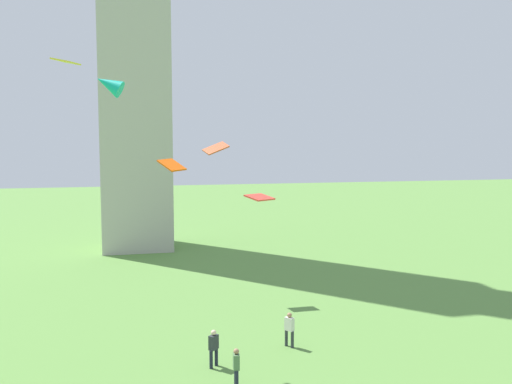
{
  "coord_description": "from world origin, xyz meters",
  "views": [
    {
      "loc": [
        -5.08,
        -4.64,
        9.94
      ],
      "look_at": [
        1.22,
        21.97,
        7.41
      ],
      "focal_mm": 37.83,
      "sensor_mm": 36.0,
      "label": 1
    }
  ],
  "objects_px": {
    "kite_flying_4": "(66,62)",
    "kite_flying_6": "(109,84)",
    "kite_flying_3": "(216,148)",
    "kite_flying_0": "(260,197)",
    "person_0": "(236,365)",
    "kite_flying_1": "(172,165)",
    "person_5": "(289,328)",
    "person_2": "(214,346)"
  },
  "relations": [
    {
      "from": "kite_flying_4",
      "to": "kite_flying_6",
      "type": "distance_m",
      "value": 7.8
    },
    {
      "from": "person_2",
      "to": "person_5",
      "type": "xyz_separation_m",
      "value": [
        3.95,
        1.51,
        0.01
      ]
    },
    {
      "from": "kite_flying_0",
      "to": "kite_flying_6",
      "type": "distance_m",
      "value": 8.98
    },
    {
      "from": "kite_flying_1",
      "to": "person_2",
      "type": "bearing_deg",
      "value": -169.86
    },
    {
      "from": "person_0",
      "to": "kite_flying_1",
      "type": "distance_m",
      "value": 9.15
    },
    {
      "from": "kite_flying_0",
      "to": "kite_flying_3",
      "type": "bearing_deg",
      "value": 50.89
    },
    {
      "from": "kite_flying_3",
      "to": "kite_flying_0",
      "type": "bearing_deg",
      "value": 77.59
    },
    {
      "from": "person_5",
      "to": "kite_flying_3",
      "type": "xyz_separation_m",
      "value": [
        -1.9,
        10.33,
        8.58
      ]
    },
    {
      "from": "person_5",
      "to": "kite_flying_0",
      "type": "height_order",
      "value": "kite_flying_0"
    },
    {
      "from": "kite_flying_0",
      "to": "kite_flying_6",
      "type": "relative_size",
      "value": 0.88
    },
    {
      "from": "person_5",
      "to": "kite_flying_4",
      "type": "relative_size",
      "value": 1.67
    },
    {
      "from": "kite_flying_1",
      "to": "person_0",
      "type": "bearing_deg",
      "value": 176.38
    },
    {
      "from": "person_5",
      "to": "kite_flying_0",
      "type": "distance_m",
      "value": 7.76
    },
    {
      "from": "person_2",
      "to": "person_5",
      "type": "height_order",
      "value": "person_5"
    },
    {
      "from": "person_2",
      "to": "kite_flying_1",
      "type": "height_order",
      "value": "kite_flying_1"
    },
    {
      "from": "person_0",
      "to": "person_5",
      "type": "distance_m",
      "value": 5.0
    },
    {
      "from": "kite_flying_1",
      "to": "kite_flying_3",
      "type": "distance_m",
      "value": 10.78
    },
    {
      "from": "person_5",
      "to": "person_2",
      "type": "bearing_deg",
      "value": 76.53
    },
    {
      "from": "person_2",
      "to": "kite_flying_0",
      "type": "bearing_deg",
      "value": 93.12
    },
    {
      "from": "person_2",
      "to": "kite_flying_0",
      "type": "distance_m",
      "value": 7.13
    },
    {
      "from": "person_2",
      "to": "kite_flying_3",
      "type": "height_order",
      "value": "kite_flying_3"
    },
    {
      "from": "person_5",
      "to": "person_0",
      "type": "bearing_deg",
      "value": 103.35
    },
    {
      "from": "person_2",
      "to": "kite_flying_0",
      "type": "relative_size",
      "value": 1.23
    },
    {
      "from": "person_5",
      "to": "kite_flying_6",
      "type": "height_order",
      "value": "kite_flying_6"
    },
    {
      "from": "kite_flying_0",
      "to": "kite_flying_3",
      "type": "distance_m",
      "value": 13.58
    },
    {
      "from": "person_0",
      "to": "kite_flying_4",
      "type": "relative_size",
      "value": 1.61
    },
    {
      "from": "person_0",
      "to": "kite_flying_4",
      "type": "distance_m",
      "value": 13.22
    },
    {
      "from": "kite_flying_4",
      "to": "kite_flying_6",
      "type": "xyz_separation_m",
      "value": [
        1.05,
        7.73,
        0.12
      ]
    },
    {
      "from": "kite_flying_0",
      "to": "kite_flying_1",
      "type": "xyz_separation_m",
      "value": [
        -3.29,
        3.33,
        1.21
      ]
    },
    {
      "from": "kite_flying_3",
      "to": "kite_flying_6",
      "type": "xyz_separation_m",
      "value": [
        -6.34,
        -8.88,
        3.03
      ]
    },
    {
      "from": "person_0",
      "to": "kite_flying_6",
      "type": "height_order",
      "value": "kite_flying_6"
    },
    {
      "from": "person_5",
      "to": "kite_flying_1",
      "type": "distance_m",
      "value": 9.69
    },
    {
      "from": "person_0",
      "to": "kite_flying_1",
      "type": "bearing_deg",
      "value": 34.99
    },
    {
      "from": "kite_flying_3",
      "to": "kite_flying_4",
      "type": "distance_m",
      "value": 18.41
    },
    {
      "from": "person_0",
      "to": "kite_flying_0",
      "type": "bearing_deg",
      "value": -56.56
    },
    {
      "from": "person_5",
      "to": "kite_flying_0",
      "type": "xyz_separation_m",
      "value": [
        -2.26,
        -3.12,
        6.73
      ]
    },
    {
      "from": "person_2",
      "to": "kite_flying_1",
      "type": "relative_size",
      "value": 1.22
    },
    {
      "from": "person_5",
      "to": "kite_flying_4",
      "type": "xyz_separation_m",
      "value": [
        -9.29,
        -6.28,
        11.5
      ]
    },
    {
      "from": "person_5",
      "to": "kite_flying_3",
      "type": "bearing_deg",
      "value": -23.9
    },
    {
      "from": "kite_flying_4",
      "to": "kite_flying_3",
      "type": "bearing_deg",
      "value": 0.54
    },
    {
      "from": "kite_flying_6",
      "to": "kite_flying_4",
      "type": "bearing_deg",
      "value": 5.24
    },
    {
      "from": "kite_flying_1",
      "to": "kite_flying_0",
      "type": "bearing_deg",
      "value": -168.1
    }
  ]
}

